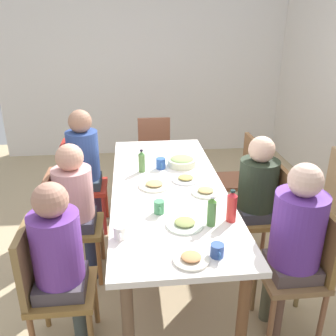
# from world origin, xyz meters

# --- Properties ---
(ground_plane) EXTENTS (6.95, 6.95, 0.00)m
(ground_plane) POSITION_xyz_m (0.00, 0.00, 0.00)
(ground_plane) COLOR tan
(wall_left) EXTENTS (0.12, 4.29, 2.60)m
(wall_left) POSITION_xyz_m (-2.96, 0.00, 1.30)
(wall_left) COLOR silver
(wall_left) RESTS_ON ground_plane
(dining_table) EXTENTS (2.21, 0.87, 0.78)m
(dining_table) POSITION_xyz_m (0.00, 0.00, 0.70)
(dining_table) COLOR white
(dining_table) RESTS_ON ground_plane
(chair_0) EXTENTS (0.40, 0.40, 0.90)m
(chair_0) POSITION_xyz_m (-1.49, 0.00, 0.51)
(chair_0) COLOR olive
(chair_0) RESTS_ON ground_plane
(chair_1) EXTENTS (0.40, 0.40, 0.90)m
(chair_1) POSITION_xyz_m (-0.74, 0.81, 0.51)
(chair_1) COLOR #90573C
(chair_1) RESTS_ON ground_plane
(chair_2) EXTENTS (0.40, 0.40, 0.90)m
(chair_2) POSITION_xyz_m (-0.74, -0.81, 0.51)
(chair_2) COLOR #AF2A1F
(chair_2) RESTS_ON ground_plane
(person_2) EXTENTS (0.30, 0.30, 1.22)m
(person_2) POSITION_xyz_m (-0.74, -0.72, 0.74)
(person_2) COLOR #372944
(person_2) RESTS_ON ground_plane
(chair_3) EXTENTS (0.40, 0.40, 0.90)m
(chair_3) POSITION_xyz_m (0.74, 0.81, 0.51)
(chair_3) COLOR olive
(chair_3) RESTS_ON ground_plane
(person_3) EXTENTS (0.32, 0.32, 1.23)m
(person_3) POSITION_xyz_m (0.74, 0.73, 0.74)
(person_3) COLOR brown
(person_3) RESTS_ON ground_plane
(chair_4) EXTENTS (0.40, 0.40, 0.90)m
(chair_4) POSITION_xyz_m (0.00, 0.81, 0.51)
(chair_4) COLOR olive
(chair_4) RESTS_ON ground_plane
(person_4) EXTENTS (0.31, 0.31, 1.16)m
(person_4) POSITION_xyz_m (-0.00, 0.72, 0.70)
(person_4) COLOR #3C3F49
(person_4) RESTS_ON ground_plane
(chair_5) EXTENTS (0.40, 0.40, 0.90)m
(chair_5) POSITION_xyz_m (0.00, -0.81, 0.51)
(chair_5) COLOR olive
(chair_5) RESTS_ON ground_plane
(person_5) EXTENTS (0.30, 0.30, 1.15)m
(person_5) POSITION_xyz_m (0.00, -0.72, 0.70)
(person_5) COLOR #2A2946
(person_5) RESTS_ON ground_plane
(chair_6) EXTENTS (0.40, 0.40, 0.90)m
(chair_6) POSITION_xyz_m (0.74, -0.81, 0.51)
(chair_6) COLOR olive
(chair_6) RESTS_ON ground_plane
(person_6) EXTENTS (0.30, 0.30, 1.18)m
(person_6) POSITION_xyz_m (0.74, -0.72, 0.71)
(person_6) COLOR #414441
(person_6) RESTS_ON ground_plane
(plate_0) EXTENTS (0.22, 0.22, 0.04)m
(plate_0) POSITION_xyz_m (-0.08, 0.15, 0.79)
(plate_0) COLOR silver
(plate_0) RESTS_ON dining_table
(plate_1) EXTENTS (0.24, 0.24, 0.04)m
(plate_1) POSITION_xyz_m (0.01, -0.11, 0.79)
(plate_1) COLOR silver
(plate_1) RESTS_ON dining_table
(plate_2) EXTENTS (0.24, 0.24, 0.04)m
(plate_2) POSITION_xyz_m (0.60, 0.04, 0.79)
(plate_2) COLOR silver
(plate_2) RESTS_ON dining_table
(plate_3) EXTENTS (0.21, 0.21, 0.04)m
(plate_3) POSITION_xyz_m (0.17, 0.27, 0.79)
(plate_3) COLOR silver
(plate_3) RESTS_ON dining_table
(plate_4) EXTENTS (0.20, 0.20, 0.04)m
(plate_4) POSITION_xyz_m (0.96, 0.03, 0.79)
(plate_4) COLOR silver
(plate_4) RESTS_ON dining_table
(bowl_0) EXTENTS (0.25, 0.25, 0.08)m
(bowl_0) POSITION_xyz_m (-0.39, 0.16, 0.82)
(bowl_0) COLOR beige
(bowl_0) RESTS_ON dining_table
(cup_0) EXTENTS (0.12, 0.08, 0.09)m
(cup_0) POSITION_xyz_m (-0.35, -0.03, 0.82)
(cup_0) COLOR #2F57A8
(cup_0) RESTS_ON dining_table
(cup_1) EXTENTS (0.12, 0.08, 0.08)m
(cup_1) POSITION_xyz_m (0.70, -0.36, 0.82)
(cup_1) COLOR white
(cup_1) RESTS_ON dining_table
(cup_2) EXTENTS (0.11, 0.08, 0.08)m
(cup_2) POSITION_xyz_m (0.94, 0.18, 0.82)
(cup_2) COLOR #335095
(cup_2) RESTS_ON dining_table
(cup_3) EXTENTS (0.11, 0.07, 0.09)m
(cup_3) POSITION_xyz_m (0.42, -0.11, 0.82)
(cup_3) COLOR #499660
(cup_3) RESTS_ON dining_table
(bottle_0) EXTENTS (0.06, 0.06, 0.20)m
(bottle_0) POSITION_xyz_m (-0.30, -0.19, 0.87)
(bottle_0) COLOR #568242
(bottle_0) RESTS_ON dining_table
(bottle_1) EXTENTS (0.06, 0.06, 0.21)m
(bottle_1) POSITION_xyz_m (0.61, 0.21, 0.88)
(bottle_1) COLOR #47793A
(bottle_1) RESTS_ON dining_table
(bottle_2) EXTENTS (0.07, 0.07, 0.22)m
(bottle_2) POSITION_xyz_m (0.57, 0.35, 0.88)
(bottle_2) COLOR red
(bottle_2) RESTS_ON dining_table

